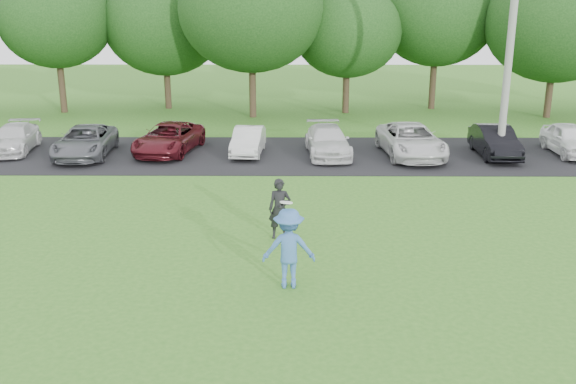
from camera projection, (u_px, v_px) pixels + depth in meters
The scene contains 7 objects.
ground at pixel (287, 301), 13.25m from camera, with size 100.00×100.00×0.00m, color #336F1F.
parking_lot at pixel (290, 154), 25.69m from camera, with size 32.00×6.50×0.03m, color black.
utility_pole at pixel (512, 31), 23.47m from camera, with size 0.28×0.28×9.74m, color gray.
frisbee_player at pixel (289, 248), 13.68m from camera, with size 1.16×0.69×1.97m.
camera_bystander at pixel (280, 209), 16.53m from camera, with size 0.59×0.43×1.59m.
parked_cars at pixel (281, 140), 25.43m from camera, with size 30.65×5.12×1.26m.
tree_row at pixel (320, 20), 33.61m from camera, with size 42.39×9.85×8.64m.
Camera 1 is at (0.13, -12.03, 5.98)m, focal length 40.00 mm.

